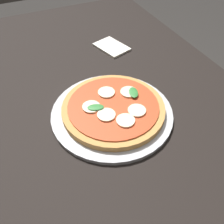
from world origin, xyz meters
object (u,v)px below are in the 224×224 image
pizza (113,108)px  napkin (112,47)px  dining_table (108,122)px  serving_tray (112,113)px

pizza → napkin: size_ratio=2.25×
napkin → dining_table: bearing=-27.1°
serving_tray → pizza: (-0.00, 0.00, 0.02)m
dining_table → napkin: bearing=152.9°
napkin → serving_tray: bearing=-24.4°
napkin → pizza: bearing=-23.8°
pizza → dining_table: bearing=171.6°
serving_tray → pizza: bearing=103.6°
pizza → napkin: pizza is taller
dining_table → serving_tray: 0.13m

